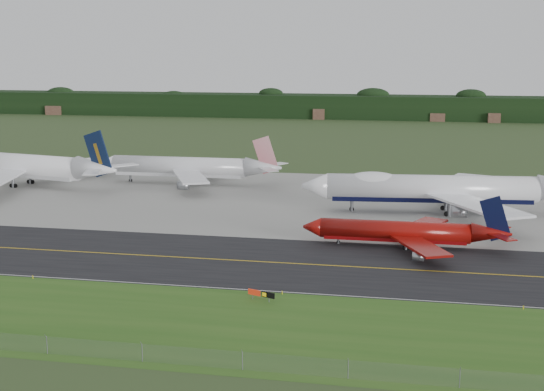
{
  "coord_description": "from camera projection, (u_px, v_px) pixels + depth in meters",
  "views": [
    {
      "loc": [
        24.91,
        -126.47,
        35.85
      ],
      "look_at": [
        -4.38,
        22.0,
        6.52
      ],
      "focal_mm": 50.0,
      "sensor_mm": 36.0,
      "label": 1
    }
  ],
  "objects": [
    {
      "name": "taxiway_sign",
      "position": [
        261.0,
        294.0,
        109.44
      ],
      "size": [
        4.23,
        1.63,
        1.48
      ],
      "color": "slate",
      "rests_on": "ground"
    },
    {
      "name": "ground",
      "position": [
        272.0,
        256.0,
        133.37
      ],
      "size": [
        600.0,
        600.0,
        0.0
      ],
      "primitive_type": "plane",
      "color": "#2C441F",
      "rests_on": "ground"
    },
    {
      "name": "apron",
      "position": [
        313.0,
        200.0,
        182.49
      ],
      "size": [
        400.0,
        78.0,
        0.01
      ],
      "primitive_type": "cube",
      "color": "gray",
      "rests_on": "ground"
    },
    {
      "name": "jet_navy_gold",
      "position": [
        21.0,
        166.0,
        201.08
      ],
      "size": [
        61.46,
        52.67,
        15.96
      ],
      "color": "white",
      "rests_on": "ground"
    },
    {
      "name": "horizon_treeline",
      "position": [
        373.0,
        108.0,
        396.01
      ],
      "size": [
        700.0,
        25.0,
        12.0
      ],
      "color": "black",
      "rests_on": "ground"
    },
    {
      "name": "edge_marker_center",
      "position": [
        282.0,
        293.0,
        112.52
      ],
      "size": [
        0.16,
        0.16,
        0.5
      ],
      "primitive_type": "cylinder",
      "color": "yellow",
      "rests_on": "ground"
    },
    {
      "name": "edge_marker_right",
      "position": [
        523.0,
        308.0,
        105.98
      ],
      "size": [
        0.16,
        0.16,
        0.5
      ],
      "primitive_type": "cylinder",
      "color": "yellow",
      "rests_on": "ground"
    },
    {
      "name": "taxiway",
      "position": [
        268.0,
        262.0,
        129.51
      ],
      "size": [
        400.0,
        32.0,
        0.02
      ],
      "primitive_type": "cube",
      "color": "black",
      "rests_on": "ground"
    },
    {
      "name": "edge_marker_left",
      "position": [
        33.0,
        277.0,
        120.18
      ],
      "size": [
        0.16,
        0.16,
        0.5
      ],
      "primitive_type": "cylinder",
      "color": "yellow",
      "rests_on": "ground"
    },
    {
      "name": "perimeter_fence",
      "position": [
        192.0,
        357.0,
        86.93
      ],
      "size": [
        320.0,
        0.1,
        320.0
      ],
      "color": "slate",
      "rests_on": "ground"
    },
    {
      "name": "jet_red_737",
      "position": [
        406.0,
        232.0,
        138.83
      ],
      "size": [
        37.81,
        30.98,
        10.25
      ],
      "color": "maroon",
      "rests_on": "ground"
    },
    {
      "name": "taxiway_edge_line",
      "position": [
        247.0,
        290.0,
        114.58
      ],
      "size": [
        400.0,
        0.25,
        0.0
      ],
      "primitive_type": "cube",
      "color": "silver",
      "rests_on": "taxiway"
    },
    {
      "name": "grass_verge",
      "position": [
        221.0,
        326.0,
        99.66
      ],
      "size": [
        400.0,
        30.0,
        0.01
      ],
      "primitive_type": "cube",
      "color": "#2B5819",
      "rests_on": "ground"
    },
    {
      "name": "taxiway_centreline",
      "position": [
        268.0,
        262.0,
        129.51
      ],
      "size": [
        400.0,
        0.4,
        0.0
      ],
      "primitive_type": "cube",
      "color": "gold",
      "rests_on": "taxiway"
    },
    {
      "name": "jet_star_tail",
      "position": [
        189.0,
        167.0,
        203.58
      ],
      "size": [
        51.23,
        43.09,
        13.57
      ],
      "color": "white",
      "rests_on": "ground"
    },
    {
      "name": "jet_ba_747",
      "position": [
        442.0,
        189.0,
        167.07
      ],
      "size": [
        64.01,
        52.76,
        16.08
      ],
      "color": "white",
      "rests_on": "ground"
    }
  ]
}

